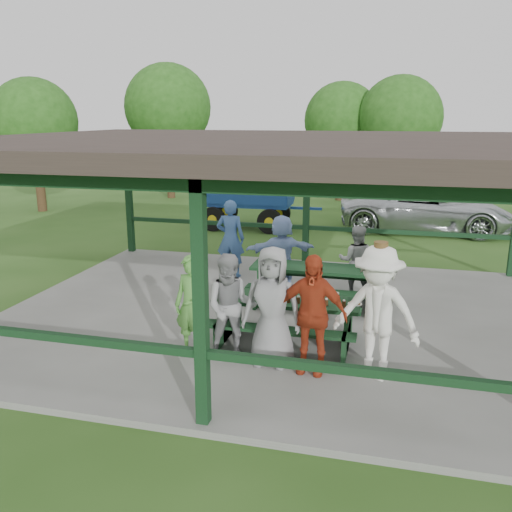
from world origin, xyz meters
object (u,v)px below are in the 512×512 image
(spectator_blue, at_px, (230,238))
(pickup_truck, at_px, (426,208))
(spectator_lblue, at_px, (282,252))
(contestant_green, at_px, (192,306))
(contestant_grey_left, at_px, (231,307))
(picnic_table_far, at_px, (316,280))
(spectator_grey, at_px, (356,261))
(contestant_red, at_px, (311,314))
(contestant_grey_mid, at_px, (272,306))
(contestant_white_fedora, at_px, (377,313))
(picnic_table_near, at_px, (286,315))
(farm_trailer, at_px, (247,207))

(spectator_blue, distance_m, pickup_truck, 8.24)
(spectator_lblue, bearing_deg, contestant_green, 55.85)
(contestant_grey_left, relative_size, spectator_lblue, 1.02)
(picnic_table_far, xyz_separation_m, contestant_green, (-1.52, -2.81, 0.32))
(contestant_grey_left, xyz_separation_m, pickup_truck, (3.31, 11.01, -0.16))
(picnic_table_far, bearing_deg, spectator_grey, 45.80)
(contestant_red, bearing_deg, contestant_green, -178.46)
(spectator_blue, relative_size, pickup_truck, 0.33)
(contestant_grey_left, distance_m, contestant_grey_mid, 0.64)
(picnic_table_far, relative_size, spectator_blue, 1.42)
(contestant_white_fedora, distance_m, spectator_blue, 5.47)
(contestant_green, bearing_deg, picnic_table_near, 42.25)
(spectator_blue, relative_size, farm_trailer, 0.44)
(contestant_white_fedora, bearing_deg, pickup_truck, 100.97)
(pickup_truck, bearing_deg, farm_trailer, 99.09)
(contestant_grey_left, bearing_deg, spectator_grey, 53.74)
(contestant_green, bearing_deg, spectator_grey, 68.34)
(contestant_green, distance_m, spectator_lblue, 3.63)
(contestant_green, bearing_deg, contestant_grey_left, 12.39)
(spectator_grey, bearing_deg, spectator_lblue, -2.91)
(spectator_grey, bearing_deg, contestant_white_fedora, 97.18)
(contestant_grey_mid, height_order, contestant_red, contestant_grey_mid)
(picnic_table_far, bearing_deg, contestant_red, -83.45)
(contestant_grey_mid, relative_size, spectator_blue, 1.01)
(contestant_grey_mid, height_order, spectator_lblue, contestant_grey_mid)
(picnic_table_far, bearing_deg, contestant_grey_left, -107.79)
(picnic_table_near, height_order, contestant_green, contestant_green)
(picnic_table_near, height_order, pickup_truck, pickup_truck)
(contestant_grey_left, distance_m, spectator_blue, 4.37)
(contestant_green, relative_size, farm_trailer, 0.39)
(contestant_green, distance_m, farm_trailer, 10.30)
(pickup_truck, bearing_deg, contestant_grey_mid, 166.61)
(contestant_green, height_order, spectator_grey, contestant_green)
(contestant_grey_left, height_order, contestant_grey_mid, contestant_grey_mid)
(picnic_table_near, bearing_deg, picnic_table_far, 84.11)
(picnic_table_near, xyz_separation_m, farm_trailer, (-3.19, 9.31, 0.14))
(contestant_red, height_order, pickup_truck, contestant_red)
(contestant_grey_mid, xyz_separation_m, contestant_white_fedora, (1.50, -0.07, 0.06))
(contestant_grey_mid, bearing_deg, contestant_red, -9.72)
(contestant_grey_left, xyz_separation_m, spectator_grey, (1.59, 3.51, -0.09))
(contestant_grey_mid, relative_size, farm_trailer, 0.44)
(picnic_table_far, xyz_separation_m, spectator_grey, (0.70, 0.72, 0.26))
(contestant_red, distance_m, spectator_blue, 4.99)
(spectator_grey, height_order, farm_trailer, spectator_grey)
(pickup_truck, bearing_deg, contestant_grey_left, 163.51)
(contestant_green, distance_m, spectator_blue, 4.25)
(contestant_red, xyz_separation_m, spectator_blue, (-2.51, 4.31, 0.01))
(spectator_grey, bearing_deg, contestant_red, 82.92)
(picnic_table_near, bearing_deg, contestant_grey_mid, -93.94)
(contestant_grey_mid, height_order, spectator_blue, contestant_grey_mid)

